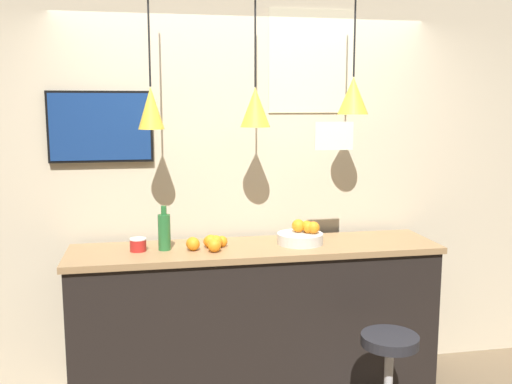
{
  "coord_description": "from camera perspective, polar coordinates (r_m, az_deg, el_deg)",
  "views": [
    {
      "loc": [
        -0.67,
        -2.86,
        1.92
      ],
      "look_at": [
        0.0,
        0.63,
        1.37
      ],
      "focal_mm": 40.0,
      "sensor_mm": 36.0,
      "label": 1
    }
  ],
  "objects": [
    {
      "name": "back_wall",
      "position": [
        3.96,
        -1.05,
        1.92
      ],
      "size": [
        8.0,
        0.06,
        2.9
      ],
      "color": "beige",
      "rests_on": "ground_plane"
    },
    {
      "name": "service_counter",
      "position": [
        3.82,
        0.0,
        -12.87
      ],
      "size": [
        2.36,
        0.55,
        1.02
      ],
      "color": "black",
      "rests_on": "ground_plane"
    },
    {
      "name": "bar_stool",
      "position": [
        3.5,
        13.11,
        -17.46
      ],
      "size": [
        0.43,
        0.43,
        0.63
      ],
      "color": "#B7B7BC",
      "rests_on": "ground_plane"
    },
    {
      "name": "fruit_bowl",
      "position": [
        3.73,
        4.58,
        -4.36
      ],
      "size": [
        0.3,
        0.3,
        0.15
      ],
      "color": "beige",
      "rests_on": "service_counter"
    },
    {
      "name": "orange_pile",
      "position": [
        3.59,
        -4.82,
        -5.08
      ],
      "size": [
        0.27,
        0.21,
        0.09
      ],
      "color": "orange",
      "rests_on": "service_counter"
    },
    {
      "name": "juice_bottle",
      "position": [
        3.58,
        -9.16,
        -3.9
      ],
      "size": [
        0.08,
        0.08,
        0.28
      ],
      "color": "#286B33",
      "rests_on": "service_counter"
    },
    {
      "name": "spread_jar",
      "position": [
        3.6,
        -11.71,
        -5.18
      ],
      "size": [
        0.1,
        0.1,
        0.08
      ],
      "color": "red",
      "rests_on": "service_counter"
    },
    {
      "name": "pendant_lamp_left",
      "position": [
        3.51,
        -10.47,
        8.38
      ],
      "size": [
        0.16,
        0.16,
        1.03
      ],
      "color": "black"
    },
    {
      "name": "pendant_lamp_middle",
      "position": [
        3.57,
        -0.07,
        8.57
      ],
      "size": [
        0.19,
        0.19,
        1.02
      ],
      "color": "black"
    },
    {
      "name": "pendant_lamp_right",
      "position": [
        3.75,
        9.69,
        9.54
      ],
      "size": [
        0.2,
        0.2,
        0.94
      ],
      "color": "black"
    },
    {
      "name": "mounted_tv",
      "position": [
        3.83,
        -15.29,
        6.31
      ],
      "size": [
        0.66,
        0.04,
        0.46
      ],
      "color": "black"
    },
    {
      "name": "hanging_menu_board",
      "position": [
        3.48,
        7.82,
        5.58
      ],
      "size": [
        0.24,
        0.01,
        0.17
      ],
      "color": "white"
    },
    {
      "name": "wall_poster",
      "position": [
        4.01,
        5.65,
        12.86
      ],
      "size": [
        0.61,
        0.01,
        0.69
      ],
      "color": "beige"
    }
  ]
}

